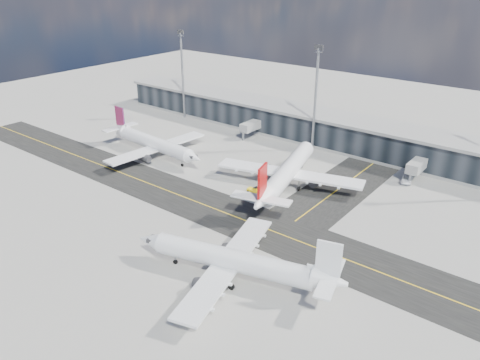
{
  "coord_description": "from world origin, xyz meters",
  "views": [
    {
      "loc": [
        60.24,
        -62.33,
        47.46
      ],
      "look_at": [
        3.44,
        10.43,
        5.0
      ],
      "focal_mm": 35.0,
      "sensor_mm": 36.0,
      "label": 1
    }
  ],
  "objects_px": {
    "airliner_af": "(154,143)",
    "service_van": "(407,179)",
    "airliner_near": "(236,261)",
    "baggage_tug": "(254,190)",
    "airliner_redtail": "(287,172)"
  },
  "relations": [
    {
      "from": "baggage_tug",
      "to": "airliner_redtail",
      "type": "bearing_deg",
      "value": 158.18
    },
    {
      "from": "airliner_af",
      "to": "airliner_redtail",
      "type": "height_order",
      "value": "airliner_redtail"
    },
    {
      "from": "airliner_af",
      "to": "airliner_redtail",
      "type": "relative_size",
      "value": 0.9
    },
    {
      "from": "baggage_tug",
      "to": "service_van",
      "type": "height_order",
      "value": "baggage_tug"
    },
    {
      "from": "airliner_near",
      "to": "airliner_af",
      "type": "bearing_deg",
      "value": 44.92
    },
    {
      "from": "airliner_near",
      "to": "baggage_tug",
      "type": "relative_size",
      "value": 11.71
    },
    {
      "from": "airliner_redtail",
      "to": "service_van",
      "type": "relative_size",
      "value": 7.63
    },
    {
      "from": "airliner_redtail",
      "to": "airliner_near",
      "type": "bearing_deg",
      "value": -85.47
    },
    {
      "from": "airliner_af",
      "to": "service_van",
      "type": "bearing_deg",
      "value": 116.89
    },
    {
      "from": "airliner_redtail",
      "to": "baggage_tug",
      "type": "relative_size",
      "value": 13.14
    },
    {
      "from": "airliner_af",
      "to": "airliner_near",
      "type": "xyz_separation_m",
      "value": [
        52.26,
        -29.86,
        0.01
      ]
    },
    {
      "from": "airliner_af",
      "to": "service_van",
      "type": "xyz_separation_m",
      "value": [
        60.84,
        25.35,
        -2.84
      ]
    },
    {
      "from": "airliner_near",
      "to": "baggage_tug",
      "type": "bearing_deg",
      "value": 15.69
    },
    {
      "from": "airliner_af",
      "to": "baggage_tug",
      "type": "height_order",
      "value": "airliner_af"
    },
    {
      "from": "airliner_af",
      "to": "airliner_near",
      "type": "relative_size",
      "value": 1.01
    }
  ]
}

